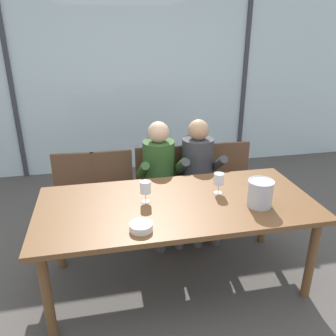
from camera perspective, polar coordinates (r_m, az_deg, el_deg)
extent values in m
plane|color=#4C4742|center=(3.92, -1.96, -8.76)|extent=(14.00, 14.00, 0.00)
cube|color=silver|center=(5.05, -5.51, 14.05)|extent=(7.36, 0.03, 2.60)
cube|color=#38383D|center=(5.12, -24.66, 12.29)|extent=(0.06, 0.06, 2.60)
cube|color=#38383D|center=(5.47, 12.59, 14.26)|extent=(0.06, 0.06, 2.60)
cube|color=#477A38|center=(8.47, -8.10, 13.63)|extent=(13.36, 2.40, 1.53)
cube|color=brown|center=(2.70, 1.52, -6.12)|extent=(2.16, 0.99, 0.04)
cylinder|color=brown|center=(2.57, -19.52, -19.60)|extent=(0.07, 0.07, 0.72)
cylinder|color=brown|center=(2.96, 22.78, -13.87)|extent=(0.07, 0.07, 0.72)
cylinder|color=brown|center=(3.20, -17.92, -10.17)|extent=(0.07, 0.07, 0.72)
cylinder|color=brown|center=(3.53, 15.76, -6.73)|extent=(0.07, 0.07, 0.72)
cube|color=brown|center=(3.51, -15.54, -5.40)|extent=(0.48, 0.48, 0.03)
cube|color=brown|center=(3.60, -15.46, -0.78)|extent=(0.42, 0.07, 0.42)
cylinder|color=brown|center=(3.50, -18.71, -10.18)|extent=(0.04, 0.04, 0.42)
cylinder|color=brown|center=(3.43, -12.42, -10.10)|extent=(0.04, 0.04, 0.42)
cylinder|color=brown|center=(3.82, -17.63, -7.14)|extent=(0.04, 0.04, 0.42)
cylinder|color=brown|center=(3.76, -11.91, -7.00)|extent=(0.04, 0.04, 0.42)
cube|color=brown|center=(3.49, -8.88, -5.02)|extent=(0.45, 0.45, 0.03)
cube|color=brown|center=(3.57, -9.33, -0.40)|extent=(0.42, 0.04, 0.42)
cylinder|color=brown|center=(3.43, -11.62, -10.05)|extent=(0.04, 0.04, 0.42)
cylinder|color=brown|center=(3.44, -5.22, -9.48)|extent=(0.04, 0.04, 0.42)
cylinder|color=brown|center=(3.76, -11.80, -6.99)|extent=(0.04, 0.04, 0.42)
cylinder|color=brown|center=(3.77, -6.00, -6.48)|extent=(0.04, 0.04, 0.42)
cube|color=brown|center=(3.55, -1.84, -4.17)|extent=(0.47, 0.47, 0.03)
cube|color=brown|center=(3.64, -2.20, 0.36)|extent=(0.42, 0.07, 0.42)
cylinder|color=brown|center=(3.49, -4.61, -9.02)|extent=(0.04, 0.04, 0.42)
cylinder|color=brown|center=(3.52, 1.64, -8.63)|extent=(0.04, 0.04, 0.42)
cylinder|color=brown|center=(3.82, -4.94, -6.07)|extent=(0.04, 0.04, 0.42)
cylinder|color=brown|center=(3.85, 0.75, -5.74)|extent=(0.04, 0.04, 0.42)
cube|color=brown|center=(3.64, 4.45, -3.54)|extent=(0.50, 0.50, 0.03)
cube|color=brown|center=(3.72, 3.31, 0.81)|extent=(0.42, 0.09, 0.42)
cylinder|color=brown|center=(3.53, 2.75, -8.55)|extent=(0.04, 0.04, 0.42)
cylinder|color=brown|center=(3.67, 8.29, -7.44)|extent=(0.04, 0.04, 0.42)
cylinder|color=brown|center=(3.84, 0.59, -5.81)|extent=(0.04, 0.04, 0.42)
cylinder|color=brown|center=(3.97, 5.76, -4.91)|extent=(0.04, 0.04, 0.42)
cube|color=brown|center=(3.76, 10.96, -3.04)|extent=(0.47, 0.47, 0.03)
cube|color=brown|center=(3.85, 10.26, 1.22)|extent=(0.42, 0.06, 0.42)
cylinder|color=brown|center=(3.65, 8.80, -7.70)|extent=(0.04, 0.04, 0.42)
cylinder|color=brown|center=(3.77, 14.39, -7.13)|extent=(0.04, 0.04, 0.42)
cylinder|color=brown|center=(3.97, 7.25, -5.00)|extent=(0.04, 0.04, 0.42)
cylinder|color=brown|center=(4.08, 12.42, -4.57)|extent=(0.04, 0.04, 0.42)
cylinder|color=#2D5123|center=(3.45, -1.55, 0.35)|extent=(0.34, 0.34, 0.52)
sphere|color=#DBAD89|center=(3.34, -1.61, 6.00)|extent=(0.21, 0.21, 0.21)
cube|color=#47423D|center=(3.37, -2.16, -5.14)|extent=(0.16, 0.41, 0.13)
cube|color=#47423D|center=(3.41, 0.79, -4.77)|extent=(0.16, 0.41, 0.13)
cylinder|color=#47423D|center=(3.32, -1.28, -10.43)|extent=(0.10, 0.10, 0.45)
cylinder|color=#47423D|center=(3.36, 1.74, -9.98)|extent=(0.10, 0.10, 0.45)
cylinder|color=#2D5123|center=(3.30, -4.25, -0.32)|extent=(0.10, 0.33, 0.26)
cylinder|color=#2D5123|center=(3.39, 2.06, 0.34)|extent=(0.10, 0.33, 0.26)
cylinder|color=#38383D|center=(3.54, 4.90, 0.85)|extent=(0.32, 0.32, 0.52)
sphere|color=tan|center=(3.43, 5.10, 6.36)|extent=(0.21, 0.21, 0.21)
cube|color=#47423D|center=(3.45, 4.26, -4.48)|extent=(0.13, 0.40, 0.13)
cube|color=#47423D|center=(3.50, 7.11, -4.19)|extent=(0.13, 0.40, 0.13)
cylinder|color=#47423D|center=(3.40, 5.08, -9.64)|extent=(0.10, 0.10, 0.45)
cylinder|color=#47423D|center=(3.45, 7.98, -9.26)|extent=(0.10, 0.10, 0.45)
cylinder|color=#38383D|center=(3.38, 2.40, 0.28)|extent=(0.08, 0.32, 0.26)
cylinder|color=#38383D|center=(3.49, 8.47, 0.76)|extent=(0.08, 0.32, 0.26)
cylinder|color=#B7B7BC|center=(2.69, 15.12, -4.14)|extent=(0.19, 0.19, 0.20)
torus|color=silver|center=(2.65, 15.34, -2.17)|extent=(0.20, 0.20, 0.01)
cylinder|color=silver|center=(2.34, -4.53, -9.76)|extent=(0.16, 0.16, 0.05)
cylinder|color=silver|center=(2.70, -3.73, -5.60)|extent=(0.07, 0.07, 0.00)
cylinder|color=silver|center=(2.68, -3.75, -4.85)|extent=(0.01, 0.01, 0.07)
cylinder|color=silver|center=(2.64, -3.80, -3.22)|extent=(0.08, 0.08, 0.09)
cylinder|color=#560C1E|center=(2.66, -3.78, -3.73)|extent=(0.07, 0.07, 0.04)
cylinder|color=silver|center=(2.86, 8.34, -4.09)|extent=(0.07, 0.07, 0.00)
cylinder|color=silver|center=(2.85, 8.39, -3.38)|extent=(0.01, 0.01, 0.07)
cylinder|color=silver|center=(2.81, 8.48, -1.82)|extent=(0.08, 0.08, 0.09)
cylinder|color=#E0D184|center=(2.82, 8.45, -2.31)|extent=(0.07, 0.07, 0.04)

